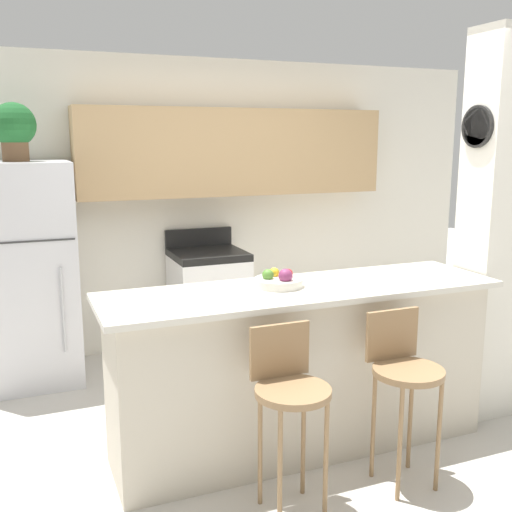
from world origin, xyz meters
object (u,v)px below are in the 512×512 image
Objects in this scene: fruit_bowl at (279,281)px; bar_stool_left at (289,392)px; refrigerator at (25,274)px; potted_plant_on_fridge at (14,128)px; stove_range at (209,302)px; bar_stool_right at (404,372)px.

bar_stool_left is at bearing -109.23° from fruit_bowl.
fruit_bowl is (0.21, 0.60, 0.41)m from bar_stool_left.
refrigerator is 1.09m from potted_plant_on_fridge.
bar_stool_right is at bearing -81.30° from stove_range.
potted_plant_on_fridge reaches higher than refrigerator.
bar_stool_right is 3.32× the size of fruit_bowl.
refrigerator is 2.16m from fruit_bowl.
stove_range reaches higher than bar_stool_right.
bar_stool_right is (0.36, -2.33, 0.17)m from stove_range.
bar_stool_right is (0.68, 0.00, 0.00)m from bar_stool_left.
potted_plant_on_fridge reaches higher than bar_stool_left.
bar_stool_left is 0.76m from fruit_bowl.
stove_range is 1.13× the size of bar_stool_right.
fruit_bowl is at bearing -93.68° from stove_range.
refrigerator is 2.55m from bar_stool_left.
potted_plant_on_fridge is (-1.84, 2.26, 1.30)m from bar_stool_right.
potted_plant_on_fridge is at bearing 117.11° from bar_stool_left.
bar_stool_right is at bearing -52.11° from fruit_bowl.
bar_stool_left is (1.16, -2.26, -0.22)m from refrigerator.
fruit_bowl reaches higher than stove_range.
potted_plant_on_fridge is (-0.00, 0.00, 1.09)m from refrigerator.
refrigerator reaches higher than bar_stool_left.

